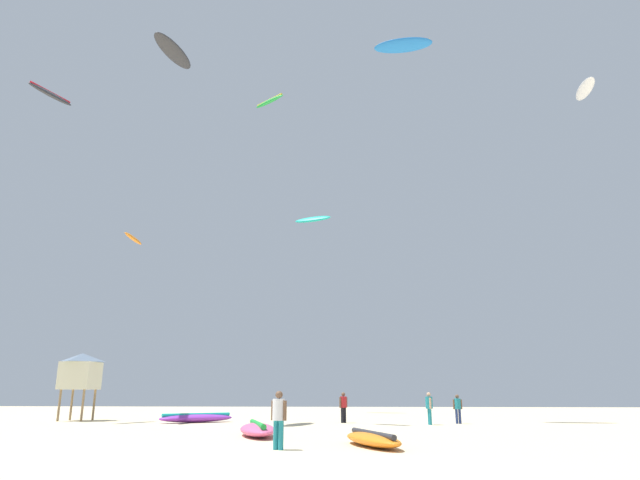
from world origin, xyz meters
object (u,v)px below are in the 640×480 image
person_foreground (279,415)px  kite_grounded_mid (257,429)px  person_right (458,407)px  kite_grounded_near (196,418)px  kite_aloft_6 (403,45)px  kite_grounded_far (372,439)px  kite_aloft_4 (313,219)px  kite_aloft_0 (270,101)px  kite_aloft_3 (50,94)px  person_midground (429,406)px  lifeguard_tower (81,371)px  kite_aloft_2 (133,239)px  kite_aloft_1 (173,51)px  kite_aloft_5 (585,89)px  person_left (343,405)px

person_foreground → kite_grounded_mid: 5.74m
person_right → kite_grounded_near: bearing=-96.5°
person_right → kite_grounded_near: 15.20m
kite_aloft_6 → kite_grounded_far: bearing=-101.1°
kite_grounded_mid → kite_aloft_4: kite_aloft_4 is taller
kite_aloft_0 → kite_aloft_3: (-15.60, 1.19, 1.87)m
person_midground → kite_grounded_mid: size_ratio=0.35×
kite_grounded_mid → kite_aloft_3: 28.96m
person_midground → person_right: (1.75, 1.26, -0.07)m
lifeguard_tower → kite_aloft_6: bearing=-1.4°
kite_grounded_mid → person_foreground: bearing=-73.1°
person_right → kite_grounded_near: size_ratio=0.37×
kite_grounded_far → kite_aloft_3: bearing=147.3°
person_midground → kite_aloft_2: 20.44m
person_midground → kite_aloft_6: kite_aloft_6 is taller
person_foreground → kite_grounded_mid: bearing=-134.6°
kite_grounded_mid → kite_aloft_1: (-7.96, 8.33, 23.47)m
kite_grounded_far → kite_aloft_4: (-4.80, 31.84, 17.65)m
person_midground → kite_aloft_1: 27.73m
kite_aloft_6 → kite_aloft_3: bearing=-175.8°
person_foreground → kite_grounded_mid: size_ratio=0.35×
kite_grounded_mid → kite_aloft_5: (23.06, 19.06, 25.61)m
person_left → kite_aloft_6: 24.97m
kite_grounded_near → kite_grounded_mid: 11.70m
person_right → kite_aloft_3: size_ratio=0.46×
kite_aloft_6 → kite_aloft_0: bearing=-161.6°
kite_aloft_1 → kite_aloft_4: kite_aloft_1 is taller
person_left → kite_aloft_2: (-13.02, -1.44, 10.02)m
kite_aloft_4 → kite_aloft_5: 26.11m
kite_grounded_mid → kite_aloft_6: (7.61, 11.43, 25.29)m
kite_grounded_near → lifeguard_tower: (-8.21, 1.63, 2.80)m
person_foreground → kite_aloft_4: kite_aloft_4 is taller
person_foreground → kite_grounded_far: 3.27m
person_foreground → person_left: person_foreground is taller
kite_grounded_near → kite_aloft_6: kite_aloft_6 is taller
kite_grounded_mid → kite_aloft_4: size_ratio=1.28×
kite_aloft_0 → kite_aloft_6: bearing=18.4°
kite_aloft_4 → person_midground: bearing=-66.5°
kite_aloft_1 → kite_aloft_2: bearing=154.8°
kite_aloft_0 → kite_aloft_2: bearing=174.6°
lifeguard_tower → kite_aloft_0: bearing=-15.7°
kite_grounded_mid → kite_aloft_2: kite_aloft_2 is taller
kite_aloft_2 → kite_aloft_4: bearing=62.4°
person_right → kite_grounded_far: size_ratio=0.38×
person_right → kite_aloft_0: size_ratio=0.68×
person_left → kite_aloft_0: (-4.47, -2.25, 18.80)m
person_midground → lifeguard_tower: (-21.64, 2.97, 2.05)m
person_right → person_left: bearing=-100.2°
kite_aloft_1 → kite_grounded_near: bearing=39.2°
lifeguard_tower → kite_aloft_5: bearing=11.0°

